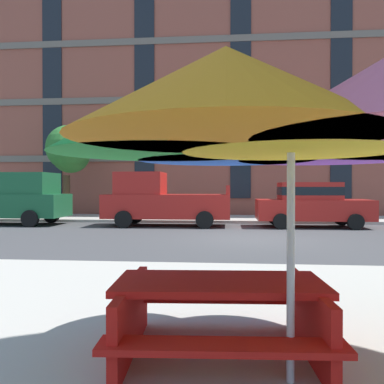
# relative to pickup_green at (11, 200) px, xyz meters

# --- Properties ---
(ground_plane) EXTENTS (120.00, 120.00, 0.00)m
(ground_plane) POSITION_rel_pickup_green_xyz_m (9.90, -3.70, -1.03)
(ground_plane) COLOR #424244
(sidewalk_far) EXTENTS (56.00, 3.60, 0.12)m
(sidewalk_far) POSITION_rel_pickup_green_xyz_m (9.90, 3.10, -0.97)
(sidewalk_far) COLOR #B2ADA3
(sidewalk_far) RESTS_ON ground
(apartment_building) EXTENTS (47.29, 12.08, 19.20)m
(apartment_building) POSITION_rel_pickup_green_xyz_m (9.90, 11.29, 8.57)
(apartment_building) COLOR #934C3D
(apartment_building) RESTS_ON ground
(pickup_green) EXTENTS (5.10, 2.12, 2.20)m
(pickup_green) POSITION_rel_pickup_green_xyz_m (0.00, 0.00, 0.00)
(pickup_green) COLOR #195933
(pickup_green) RESTS_ON ground
(pickup_red) EXTENTS (5.10, 2.12, 2.20)m
(pickup_red) POSITION_rel_pickup_green_xyz_m (6.48, 0.00, 0.00)
(pickup_red) COLOR #B21E19
(pickup_red) RESTS_ON ground
(sedan_red) EXTENTS (4.40, 1.98, 1.78)m
(sedan_red) POSITION_rel_pickup_green_xyz_m (12.49, -0.00, -0.08)
(sedan_red) COLOR #B21E19
(sedan_red) RESTS_ON ground
(street_tree_left) EXTENTS (2.26, 2.33, 4.70)m
(street_tree_left) POSITION_rel_pickup_green_xyz_m (1.23, 3.23, 2.41)
(street_tree_left) COLOR #4C3823
(street_tree_left) RESTS_ON ground
(patio_umbrella) EXTENTS (3.65, 3.39, 2.42)m
(patio_umbrella) POSITION_rel_pickup_green_xyz_m (9.59, -12.70, 1.07)
(patio_umbrella) COLOR silver
(patio_umbrella) RESTS_ON ground
(picnic_table) EXTENTS (1.88, 1.62, 0.77)m
(picnic_table) POSITION_rel_pickup_green_xyz_m (9.05, -12.27, -0.54)
(picnic_table) COLOR red
(picnic_table) RESTS_ON ground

